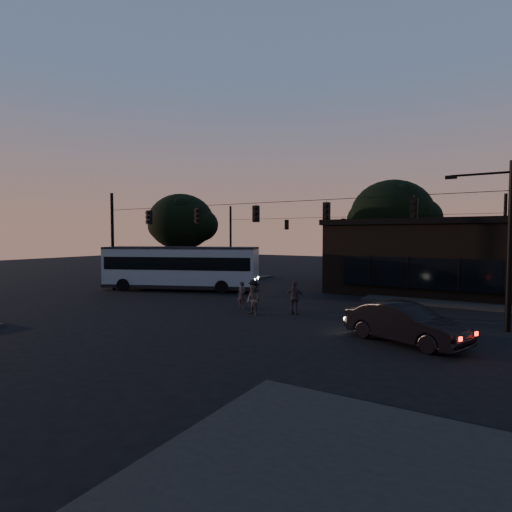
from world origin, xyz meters
The scene contains 14 objects.
ground centered at (0.00, 0.00, 0.00)m, with size 120.00×120.00×0.00m, color black.
sidewalk_far_right centered at (12.00, 14.00, 0.07)m, with size 14.00×10.00×0.15m, color black.
sidewalk_far_left centered at (-14.00, 14.00, 0.07)m, with size 14.00×10.00×0.15m, color black.
building centered at (9.00, 15.97, 2.71)m, with size 15.40×10.41×5.40m.
tree_behind centered at (4.00, 22.00, 6.19)m, with size 7.60×7.60×9.43m.
tree_left centered at (-14.00, 13.00, 5.57)m, with size 6.40×6.40×8.30m.
signal_rig_near centered at (0.00, 4.00, 4.45)m, with size 26.24×0.30×7.50m.
signal_rig_far centered at (0.00, 20.00, 4.20)m, with size 26.24×0.30×7.50m.
bus centered at (-8.46, 6.73, 1.88)m, with size 12.07×7.10×3.36m.
car centered at (9.48, -0.30, 0.78)m, with size 1.66×4.76×1.57m, color black.
pedestrian_a centered at (-0.13, 2.62, 0.78)m, with size 0.57×0.37×1.56m, color #232028.
pedestrian_b centered at (1.41, 1.36, 0.80)m, with size 0.78×0.60×1.60m, color #474341.
pedestrian_c centered at (3.28, 2.60, 0.92)m, with size 1.07×0.45×1.83m, color #2C242B.
pedestrian_d centered at (0.46, 2.96, 0.84)m, with size 1.09×0.63×1.69m, color black.
Camera 1 is at (12.50, -16.67, 4.24)m, focal length 28.00 mm.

